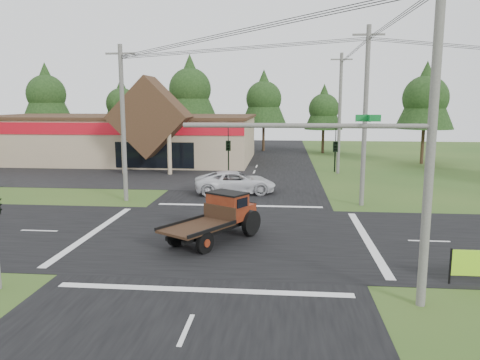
# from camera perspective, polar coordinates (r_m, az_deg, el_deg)

# --- Properties ---
(ground) EXTENTS (120.00, 120.00, 0.00)m
(ground) POSITION_cam_1_polar(r_m,az_deg,el_deg) (24.00, -1.64, -6.85)
(ground) COLOR #2A4D1B
(ground) RESTS_ON ground
(road_ns) EXTENTS (12.00, 120.00, 0.02)m
(road_ns) POSITION_cam_1_polar(r_m,az_deg,el_deg) (23.99, -1.64, -6.83)
(road_ns) COLOR black
(road_ns) RESTS_ON ground
(road_ew) EXTENTS (120.00, 12.00, 0.02)m
(road_ew) POSITION_cam_1_polar(r_m,az_deg,el_deg) (23.99, -1.64, -6.83)
(road_ew) COLOR black
(road_ew) RESTS_ON ground
(parking_apron) EXTENTS (28.00, 14.00, 0.02)m
(parking_apron) POSITION_cam_1_polar(r_m,az_deg,el_deg) (45.61, -16.35, 0.63)
(parking_apron) COLOR black
(parking_apron) RESTS_ON ground
(cvs_building) EXTENTS (30.40, 18.20, 9.19)m
(cvs_building) POSITION_cam_1_polar(r_m,az_deg,el_deg) (55.74, -14.13, 5.14)
(cvs_building) COLOR tan
(cvs_building) RESTS_ON ground
(traffic_signal_mast) EXTENTS (8.12, 0.24, 7.00)m
(traffic_signal_mast) POSITION_cam_1_polar(r_m,az_deg,el_deg) (15.81, 16.20, 0.63)
(traffic_signal_mast) COLOR #595651
(traffic_signal_mast) RESTS_ON ground
(utility_pole_nr) EXTENTS (2.00, 0.30, 11.00)m
(utility_pole_nr) POSITION_cam_1_polar(r_m,az_deg,el_deg) (16.08, 22.32, 4.79)
(utility_pole_nr) COLOR #595651
(utility_pole_nr) RESTS_ON ground
(utility_pole_nw) EXTENTS (2.00, 0.30, 10.50)m
(utility_pole_nw) POSITION_cam_1_polar(r_m,az_deg,el_deg) (32.72, -14.07, 6.83)
(utility_pole_nw) COLOR #595651
(utility_pole_nw) RESTS_ON ground
(utility_pole_ne) EXTENTS (2.00, 0.30, 11.50)m
(utility_pole_ne) POSITION_cam_1_polar(r_m,az_deg,el_deg) (31.29, 15.01, 7.60)
(utility_pole_ne) COLOR #595651
(utility_pole_ne) RESTS_ON ground
(utility_pole_n) EXTENTS (2.00, 0.30, 11.20)m
(utility_pole_n) POSITION_cam_1_polar(r_m,az_deg,el_deg) (45.15, 12.06, 8.02)
(utility_pole_n) COLOR #595651
(utility_pole_n) RESTS_ON ground
(tree_row_a) EXTENTS (6.72, 6.72, 12.12)m
(tree_row_a) POSITION_cam_1_polar(r_m,az_deg,el_deg) (70.92, -22.56, 9.86)
(tree_row_a) COLOR #332316
(tree_row_a) RESTS_ON ground
(tree_row_b) EXTENTS (5.60, 5.60, 10.10)m
(tree_row_b) POSITION_cam_1_polar(r_m,az_deg,el_deg) (68.75, -14.21, 9.20)
(tree_row_b) COLOR #332316
(tree_row_b) RESTS_ON ground
(tree_row_c) EXTENTS (7.28, 7.28, 13.13)m
(tree_row_c) POSITION_cam_1_polar(r_m,az_deg,el_deg) (65.15, -6.11, 11.20)
(tree_row_c) COLOR #332316
(tree_row_c) RESTS_ON ground
(tree_row_d) EXTENTS (6.16, 6.16, 11.11)m
(tree_row_d) POSITION_cam_1_polar(r_m,az_deg,el_deg) (64.91, 2.92, 10.06)
(tree_row_d) COLOR #332316
(tree_row_d) RESTS_ON ground
(tree_row_e) EXTENTS (5.04, 5.04, 9.09)m
(tree_row_e) POSITION_cam_1_polar(r_m,az_deg,el_deg) (63.06, 10.19, 8.72)
(tree_row_e) COLOR #332316
(tree_row_e) RESTS_ON ground
(tree_side_ne) EXTENTS (6.16, 6.16, 11.11)m
(tree_side_ne) POSITION_cam_1_polar(r_m,az_deg,el_deg) (54.98, 21.70, 9.51)
(tree_side_ne) COLOR #332316
(tree_side_ne) RESTS_ON ground
(antique_flatbed_truck) EXTENTS (4.78, 5.85, 2.33)m
(antique_flatbed_truck) POSITION_cam_1_polar(r_m,az_deg,el_deg) (22.81, -3.30, -4.70)
(antique_flatbed_truck) COLOR #5B1B0D
(antique_flatbed_truck) RESTS_ON ground
(white_pickup) EXTENTS (6.43, 3.88, 1.67)m
(white_pickup) POSITION_cam_1_polar(r_m,az_deg,el_deg) (34.81, -0.58, -0.28)
(white_pickup) COLOR silver
(white_pickup) RESTS_ON ground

